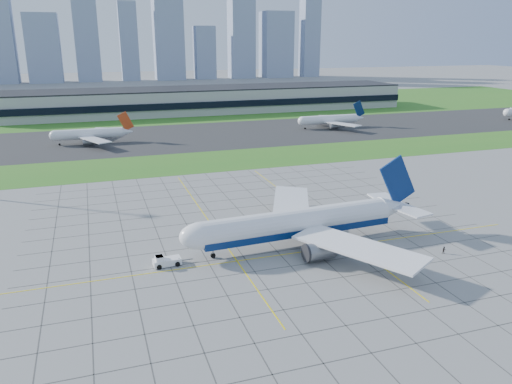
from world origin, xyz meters
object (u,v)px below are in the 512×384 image
crew_near (179,262)px  crew_far (444,250)px  distant_jet_2 (330,120)px  pushback_tug (166,261)px  airliner (300,223)px  distant_jet_1 (91,134)px

crew_near → crew_far: (56.70, -12.73, 0.04)m
distant_jet_2 → pushback_tug: bearing=-127.4°
airliner → crew_near: size_ratio=38.00×
crew_far → distant_jet_1: 170.44m
crew_near → distant_jet_1: bearing=53.4°
pushback_tug → distant_jet_2: (110.76, 144.92, 3.44)m
crew_far → distant_jet_2: bearing=88.6°
distant_jet_1 → pushback_tug: bearing=-84.9°
airliner → distant_jet_2: size_ratio=1.42×
airliner → crew_far: airliner is taller
airliner → distant_jet_2: airliner is taller
airliner → distant_jet_1: size_ratio=1.42×
crew_far → distant_jet_2: (51.27, 158.35, 3.65)m
pushback_tug → distant_jet_1: 141.59m
airliner → distant_jet_2: 163.73m
distant_jet_2 → distant_jet_1: bearing=-178.2°
crew_far → pushback_tug: bearing=-176.2°
distant_jet_1 → distant_jet_2: size_ratio=1.00×
pushback_tug → crew_near: (2.78, -0.70, -0.25)m
airliner → crew_near: 28.83m
pushback_tug → distant_jet_1: size_ratio=0.20×
airliner → crew_far: 32.46m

